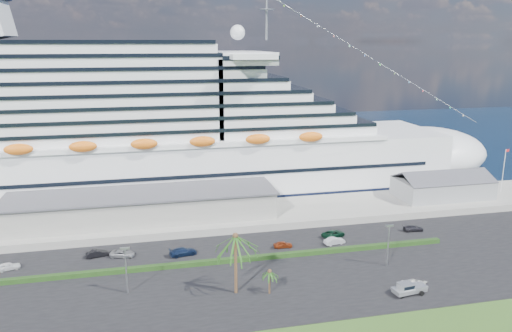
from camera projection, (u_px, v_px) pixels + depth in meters
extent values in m
plane|color=#32541C|center=(299.00, 298.00, 83.23)|extent=(420.00, 420.00, 0.00)
cube|color=black|center=(282.00, 269.00, 93.63)|extent=(140.00, 38.00, 0.12)
cube|color=gray|center=(249.00, 214.00, 120.86)|extent=(240.00, 20.00, 1.80)
cube|color=black|center=(204.00, 145.00, 206.24)|extent=(420.00, 160.00, 0.02)
cube|color=silver|center=(160.00, 167.00, 137.57)|extent=(160.00, 30.00, 16.00)
ellipsoid|color=silver|center=(422.00, 153.00, 154.70)|extent=(40.00, 30.00, 16.00)
cube|color=black|center=(162.00, 191.00, 139.22)|extent=(164.00, 30.60, 2.40)
cube|color=silver|center=(110.00, 89.00, 129.76)|extent=(128.00, 26.00, 24.80)
cube|color=silver|center=(241.00, 58.00, 135.32)|extent=(14.00, 38.00, 3.20)
cylinder|color=gray|center=(267.00, 17.00, 134.29)|extent=(0.70, 0.70, 12.00)
ellipsoid|color=orange|center=(144.00, 144.00, 119.38)|extent=(90.00, 2.40, 2.60)
ellipsoid|color=orange|center=(143.00, 123.00, 149.28)|extent=(90.00, 2.40, 2.60)
cube|color=black|center=(160.00, 164.00, 137.37)|extent=(144.00, 30.40, 0.90)
cube|color=gray|center=(143.00, 206.00, 114.56)|extent=(60.00, 14.00, 6.00)
cube|color=#4C4C54|center=(142.00, 194.00, 113.81)|extent=(61.00, 15.00, 0.40)
cube|color=gray|center=(442.00, 188.00, 131.20)|extent=(24.00, 12.00, 4.80)
cube|color=#4C4C54|center=(450.00, 178.00, 127.48)|extent=(24.00, 6.31, 2.74)
cube|color=#4C4C54|center=(437.00, 172.00, 133.16)|extent=(24.00, 6.31, 2.74)
cylinder|color=silver|center=(503.00, 171.00, 134.18)|extent=(0.16, 0.16, 12.00)
cube|color=red|center=(507.00, 150.00, 132.93)|extent=(1.00, 0.04, 0.70)
cube|color=black|center=(235.00, 260.00, 96.52)|extent=(88.00, 1.10, 0.90)
cylinder|color=gray|center=(126.00, 271.00, 83.81)|extent=(0.24, 0.24, 8.00)
cube|color=gray|center=(125.00, 248.00, 82.81)|extent=(1.60, 0.35, 0.35)
cylinder|color=gray|center=(388.00, 246.00, 94.09)|extent=(0.24, 0.24, 8.00)
cube|color=gray|center=(390.00, 226.00, 93.09)|extent=(1.60, 0.35, 0.35)
cylinder|color=#47301E|center=(236.00, 265.00, 83.60)|extent=(0.54, 0.54, 10.50)
sphere|color=#47301E|center=(235.00, 235.00, 82.33)|extent=(0.98, 0.98, 0.98)
cylinder|color=#47301E|center=(270.00, 283.00, 84.13)|extent=(0.35, 0.35, 4.20)
sphere|color=#47301E|center=(270.00, 271.00, 83.62)|extent=(0.73, 0.73, 0.73)
imported|color=white|center=(8.00, 266.00, 93.04)|extent=(4.55, 2.85, 1.44)
imported|color=black|center=(97.00, 253.00, 98.79)|extent=(4.63, 2.45, 1.45)
imported|color=gray|center=(123.00, 254.00, 98.80)|extent=(5.22, 3.41, 1.34)
imported|color=#111F3D|center=(183.00, 252.00, 99.45)|extent=(5.77, 3.21, 1.58)
imported|color=maroon|center=(283.00, 245.00, 103.20)|extent=(3.94, 1.68, 1.33)
imported|color=silver|center=(335.00, 241.00, 104.88)|extent=(4.71, 2.33, 1.48)
imported|color=black|center=(333.00, 234.00, 108.81)|extent=(5.93, 4.14, 1.50)
imported|color=black|center=(413.00, 228.00, 112.22)|extent=(4.70, 2.22, 1.32)
cylinder|color=black|center=(401.00, 296.00, 82.87)|extent=(0.89, 0.41, 0.85)
cylinder|color=black|center=(395.00, 290.00, 84.79)|extent=(0.89, 0.41, 0.85)
cylinder|color=black|center=(422.00, 293.00, 83.67)|extent=(0.89, 0.41, 0.85)
cylinder|color=black|center=(415.00, 288.00, 85.59)|extent=(0.89, 0.41, 0.85)
cube|color=#ADB0B4|center=(410.00, 290.00, 84.18)|extent=(6.00, 2.89, 0.75)
cube|color=#ADB0B4|center=(418.00, 286.00, 84.40)|extent=(2.82, 2.41, 0.59)
cube|color=#ADB0B4|center=(406.00, 286.00, 83.83)|extent=(2.60, 2.33, 1.01)
cube|color=black|center=(406.00, 285.00, 83.81)|extent=(2.40, 2.35, 0.59)
cube|color=#ADB0B4|center=(396.00, 290.00, 83.60)|extent=(1.22, 2.14, 0.37)
cube|color=gray|center=(414.00, 286.00, 85.98)|extent=(4.48, 2.01, 0.11)
cylinder|color=gray|center=(404.00, 287.00, 85.56)|extent=(2.08, 0.27, 0.08)
cylinder|color=black|center=(419.00, 289.00, 85.31)|extent=(0.62, 0.26, 0.60)
cylinder|color=black|center=(413.00, 285.00, 86.92)|extent=(0.62, 0.26, 0.60)
imported|color=silver|center=(414.00, 283.00, 85.85)|extent=(5.09, 3.86, 0.99)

